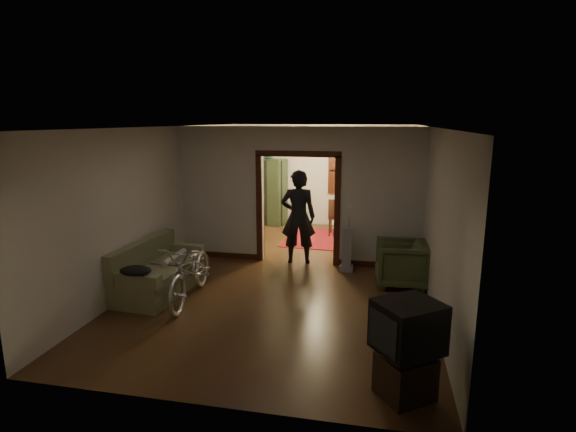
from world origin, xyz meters
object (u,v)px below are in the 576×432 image
(person, at_px, (298,217))
(bicycle, at_px, (191,270))
(armchair, at_px, (401,263))
(locker, at_px, (269,192))
(sofa, at_px, (162,267))
(desk, at_px, (356,215))

(person, bearing_deg, bicycle, 51.01)
(armchair, bearing_deg, bicycle, -70.45)
(armchair, height_order, locker, locker)
(bicycle, relative_size, locker, 1.03)
(sofa, height_order, armchair, sofa)
(sofa, height_order, person, person)
(sofa, distance_m, bicycle, 0.70)
(sofa, relative_size, locker, 1.03)
(person, height_order, locker, person)
(sofa, relative_size, desk, 1.75)
(sofa, bearing_deg, bicycle, -17.40)
(desk, bearing_deg, armchair, -76.96)
(person, relative_size, locker, 1.05)
(armchair, relative_size, desk, 0.82)
(person, distance_m, locker, 3.61)
(person, bearing_deg, sofa, 37.30)
(person, distance_m, desk, 3.33)
(locker, bearing_deg, person, -48.70)
(locker, bearing_deg, bicycle, -71.54)
(sofa, relative_size, armchair, 2.13)
(bicycle, xyz_separation_m, desk, (2.40, 5.42, -0.10))
(sofa, xyz_separation_m, armchair, (4.07, 1.13, -0.03))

